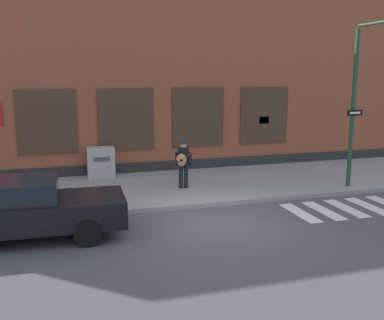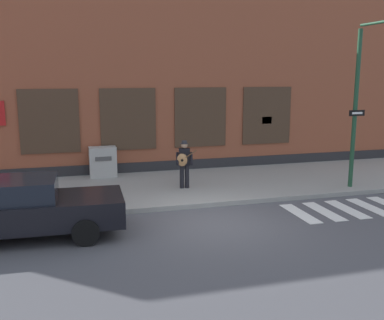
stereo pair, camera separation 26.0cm
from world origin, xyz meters
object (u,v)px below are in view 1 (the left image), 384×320
Objects in this scene: busker at (183,162)px; utility_box at (101,162)px; red_car at (29,209)px; traffic_light at (380,76)px.

utility_box is (-2.57, 2.54, -0.36)m from busker.
busker is at bearing 33.14° from red_car.
red_car is at bearing -146.86° from busker.
busker is at bearing 155.95° from traffic_light.
traffic_light is (10.57, 0.63, 3.22)m from red_car.
traffic_light is at bearing -31.61° from utility_box.
red_car is at bearing -176.60° from traffic_light.
utility_box is at bearing 135.25° from busker.
busker is (4.86, 3.18, 0.32)m from red_car.
red_car is 4.03× the size of utility_box.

